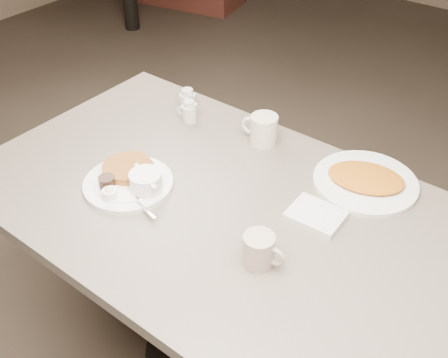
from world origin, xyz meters
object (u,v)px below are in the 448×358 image
Objects in this scene: coffee_mug_near at (260,250)px; creamer_right at (188,100)px; main_plate at (131,180)px; hash_plate at (366,181)px; creamer_left at (189,112)px; diner_table at (220,243)px; coffee_mug_far at (263,129)px.

coffee_mug_near is 0.79m from creamer_right.
hash_plate is (0.55, 0.44, -0.01)m from main_plate.
creamer_right is at bearing 143.96° from coffee_mug_near.
creamer_left is 0.20× the size of hash_plate.
diner_table is at bearing 22.30° from main_plate.
main_plate is 0.47m from creamer_right.
creamer_right is (-0.06, 0.06, -0.00)m from creamer_left.
main_plate is at bearing -70.13° from creamer_right.
coffee_mug_far is (-0.30, 0.45, 0.00)m from coffee_mug_near.
creamer_right is (-0.34, 0.01, -0.01)m from coffee_mug_far.
main_plate is (-0.25, -0.10, 0.19)m from diner_table.
coffee_mug_far is 0.34m from creamer_right.
creamer_left is at bearing 104.79° from main_plate.
coffee_mug_near is at bearing -29.44° from diner_table.
coffee_mug_near reaches higher than main_plate.
hash_plate is at bearing 48.21° from diner_table.
coffee_mug_near is 0.71m from creamer_left.
main_plate is at bearing -112.46° from coffee_mug_far.
coffee_mug_near is (0.48, -0.02, 0.02)m from main_plate.
creamer_left reaches higher than diner_table.
coffee_mug_near is at bearing -36.04° from creamer_right.
coffee_mug_near is 1.47× the size of creamer_right.
coffee_mug_far reaches higher than coffee_mug_near.
hash_plate is at bearing 81.45° from coffee_mug_near.
creamer_left and creamer_right have the same top height.
coffee_mug_far is at bearing 9.74° from creamer_left.
diner_table is 0.50m from creamer_left.
hash_plate is (0.37, 0.00, -0.04)m from coffee_mug_far.
creamer_right is at bearing 178.05° from coffee_mug_far.
coffee_mug_far is at bearing 103.07° from diner_table.
creamer_left is at bearing -170.26° from coffee_mug_far.
coffee_mug_far is 1.66× the size of creamer_right.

